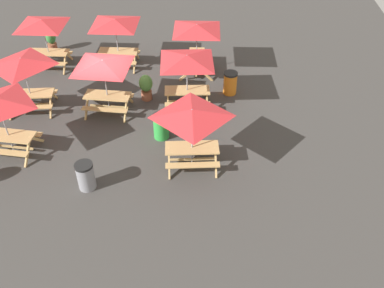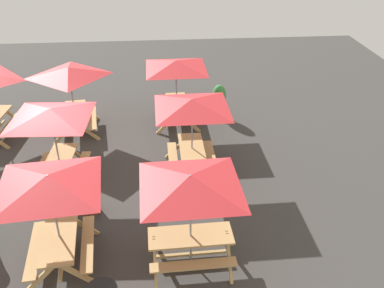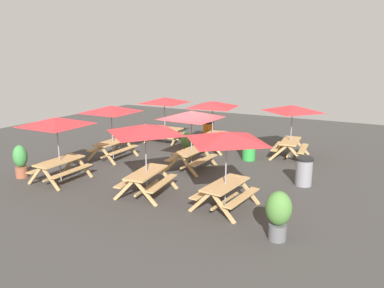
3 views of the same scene
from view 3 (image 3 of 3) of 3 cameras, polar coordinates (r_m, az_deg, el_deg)
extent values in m
plane|color=#3D3A38|center=(14.90, -0.82, -3.64)|extent=(27.68, 27.68, 0.00)
cube|color=tan|center=(16.38, -11.99, 0.34)|extent=(1.81, 0.72, 0.05)
cube|color=tan|center=(16.80, -13.39, -0.43)|extent=(1.80, 0.28, 0.04)
cube|color=tan|center=(16.11, -10.44, -0.88)|extent=(1.80, 0.28, 0.04)
cube|color=tan|center=(17.27, -11.21, -0.20)|extent=(0.07, 0.80, 0.81)
cube|color=tan|center=(16.83, -9.28, -0.48)|extent=(0.07, 0.80, 0.81)
cube|color=tan|center=(16.14, -14.69, -1.37)|extent=(0.07, 0.80, 0.81)
cube|color=tan|center=(15.66, -12.72, -1.71)|extent=(0.07, 0.80, 0.81)
cube|color=tan|center=(16.50, -11.90, -1.42)|extent=(1.56, 0.08, 0.06)
cylinder|color=gray|center=(16.29, -12.06, 1.74)|extent=(0.04, 0.04, 2.30)
pyramid|color=red|center=(16.12, -12.24, 5.25)|extent=(2.83, 2.83, 0.28)
cube|color=tan|center=(14.00, -19.52, -2.43)|extent=(1.81, 0.72, 0.05)
cube|color=tan|center=(14.48, -20.92, -3.22)|extent=(1.80, 0.28, 0.04)
cube|color=tan|center=(13.70, -17.85, -3.92)|extent=(1.80, 0.28, 0.04)
cube|color=tan|center=(14.87, -18.18, -2.89)|extent=(0.07, 0.80, 0.81)
cube|color=tan|center=(14.37, -16.14, -3.31)|extent=(0.07, 0.80, 0.81)
cube|color=tan|center=(13.89, -22.78, -4.44)|extent=(0.07, 0.80, 0.81)
cube|color=tan|center=(13.35, -20.77, -4.97)|extent=(0.07, 0.80, 0.81)
cube|color=tan|center=(14.15, -19.36, -4.45)|extent=(1.56, 0.09, 0.06)
cylinder|color=gray|center=(13.90, -19.66, -0.80)|extent=(0.04, 0.04, 2.30)
pyramid|color=red|center=(13.70, -19.99, 3.29)|extent=(2.83, 2.83, 0.28)
cube|color=tan|center=(16.73, 14.79, 0.46)|extent=(1.86, 0.88, 0.05)
cube|color=tan|center=(16.88, 12.89, -0.33)|extent=(1.82, 0.44, 0.04)
cube|color=tan|center=(16.74, 16.59, -0.67)|extent=(1.82, 0.44, 0.04)
cube|color=tan|center=(17.62, 13.91, -0.07)|extent=(0.14, 0.80, 0.81)
cube|color=tan|center=(17.53, 16.27, -0.29)|extent=(0.14, 0.80, 0.81)
cube|color=tan|center=(16.12, 13.02, -1.28)|extent=(0.14, 0.80, 0.81)
cube|color=tan|center=(16.03, 15.59, -1.53)|extent=(0.14, 0.80, 0.81)
cube|color=tan|center=(16.86, 14.68, -1.26)|extent=(1.56, 0.23, 0.06)
cylinder|color=gray|center=(16.65, 14.87, 1.84)|extent=(0.04, 0.04, 2.30)
pyramid|color=red|center=(16.48, 15.09, 5.27)|extent=(2.19, 2.19, 0.28)
cube|color=tan|center=(14.56, -0.09, -1.02)|extent=(1.84, 0.80, 0.05)
cube|color=tan|center=(14.93, -1.88, -1.81)|extent=(1.81, 0.36, 0.04)
cube|color=tan|center=(14.37, 1.78, -2.43)|extent=(1.81, 0.36, 0.04)
cube|color=tan|center=(15.49, 0.28, -1.54)|extent=(0.10, 0.80, 0.81)
cube|color=tan|center=(15.13, 2.65, -1.92)|extent=(0.10, 0.80, 0.81)
cube|color=tan|center=(14.23, -2.99, -2.94)|extent=(0.10, 0.80, 0.81)
cube|color=tan|center=(13.84, -0.50, -3.40)|extent=(0.10, 0.80, 0.81)
cube|color=tan|center=(14.71, -0.08, -2.98)|extent=(1.56, 0.16, 0.06)
cylinder|color=gray|center=(14.47, -0.09, 0.55)|extent=(0.04, 0.04, 2.30)
pyramid|color=red|center=(14.27, -0.09, 4.51)|extent=(2.82, 2.82, 0.28)
cube|color=tan|center=(12.04, -6.96, -4.30)|extent=(1.87, 0.92, 0.05)
cube|color=tan|center=(12.39, -9.18, -5.27)|extent=(1.82, 0.49, 0.04)
cube|color=tan|center=(11.89, -4.57, -5.94)|extent=(1.82, 0.49, 0.04)
cube|color=tan|center=(12.97, -6.72, -4.68)|extent=(0.16, 0.80, 0.81)
cube|color=tan|center=(12.66, -3.79, -5.08)|extent=(0.16, 0.80, 0.81)
cube|color=tan|center=(11.70, -10.30, -6.89)|extent=(0.16, 0.80, 0.81)
cube|color=tan|center=(11.35, -7.13, -7.42)|extent=(0.16, 0.80, 0.81)
cube|color=tan|center=(12.21, -6.89, -6.62)|extent=(1.56, 0.27, 0.06)
cylinder|color=gray|center=(11.92, -7.02, -2.43)|extent=(0.04, 0.04, 2.30)
pyramid|color=red|center=(11.68, -7.16, 2.34)|extent=(2.24, 2.24, 0.28)
cube|color=tan|center=(19.03, -4.15, 2.45)|extent=(0.75, 1.82, 0.05)
cube|color=tan|center=(18.63, -5.00, 1.27)|extent=(0.31, 1.81, 0.04)
cube|color=tan|center=(19.55, -3.30, 1.89)|extent=(0.31, 1.81, 0.04)
cube|color=tan|center=(19.21, -6.68, 1.37)|extent=(0.80, 0.08, 0.81)
cube|color=tan|center=(19.81, -5.52, 1.77)|extent=(0.80, 0.08, 0.81)
cube|color=tan|center=(18.41, -2.63, 0.91)|extent=(0.80, 0.08, 0.81)
cube|color=tan|center=(19.04, -1.55, 1.34)|extent=(0.80, 0.08, 0.81)
cube|color=tan|center=(19.14, -4.12, 0.92)|extent=(0.11, 1.56, 0.06)
cylinder|color=gray|center=(18.95, -4.17, 3.66)|extent=(0.04, 0.04, 2.30)
pyramid|color=red|center=(18.81, -4.22, 6.69)|extent=(2.83, 2.83, 0.28)
cube|color=tan|center=(10.95, 5.13, -6.11)|extent=(1.86, 0.87, 0.05)
cube|color=tan|center=(11.30, 2.64, -6.98)|extent=(1.82, 0.43, 0.04)
cube|color=tan|center=(10.81, 7.67, -8.07)|extent=(1.82, 0.43, 0.04)
cube|color=tan|center=(11.88, 5.38, -6.39)|extent=(0.14, 0.80, 0.81)
cube|color=tan|center=(11.57, 8.57, -7.04)|extent=(0.14, 0.80, 0.81)
cube|color=tan|center=(10.63, 1.28, -8.81)|extent=(0.14, 0.80, 0.81)
cube|color=tan|center=(10.28, 4.75, -9.66)|extent=(0.14, 0.80, 0.81)
cube|color=tan|center=(11.13, 5.07, -8.63)|extent=(1.56, 0.22, 0.06)
cylinder|color=gray|center=(10.81, 5.17, -4.06)|extent=(0.04, 0.04, 2.30)
pyramid|color=red|center=(10.55, 5.29, 1.17)|extent=(2.18, 2.18, 0.28)
cube|color=tan|center=(17.51, 3.13, 1.47)|extent=(1.86, 0.87, 0.05)
cube|color=tan|center=(17.76, 1.45, 0.71)|extent=(1.82, 0.43, 0.04)
cube|color=tan|center=(17.40, 4.82, 0.39)|extent=(1.82, 0.43, 0.04)
cube|color=tan|center=(18.43, 2.88, 0.92)|extent=(0.14, 0.80, 0.81)
cube|color=tan|center=(18.20, 5.04, 0.72)|extent=(0.14, 0.80, 0.81)
cube|color=tan|center=(17.01, 1.07, -0.15)|extent=(0.14, 0.80, 0.81)
cube|color=tan|center=(16.76, 3.38, -0.38)|extent=(0.14, 0.80, 0.81)
cube|color=tan|center=(17.63, 3.11, -0.18)|extent=(1.56, 0.22, 0.06)
cylinder|color=gray|center=(17.43, 3.15, 2.79)|extent=(0.04, 0.04, 2.30)
pyramid|color=red|center=(17.27, 3.20, 6.09)|extent=(2.82, 2.82, 0.28)
cylinder|color=orange|center=(19.55, 2.49, 1.90)|extent=(0.56, 0.56, 0.90)
cylinder|color=black|center=(19.46, 2.51, 3.32)|extent=(0.59, 0.59, 0.08)
cylinder|color=gray|center=(13.41, 16.67, -4.21)|extent=(0.56, 0.56, 0.90)
cylinder|color=black|center=(13.27, 16.82, -2.19)|extent=(0.59, 0.59, 0.08)
cylinder|color=green|center=(16.06, 8.67, -0.85)|extent=(0.56, 0.56, 0.90)
cylinder|color=black|center=(15.94, 8.73, 0.85)|extent=(0.59, 0.59, 0.08)
cylinder|color=#935138|center=(15.08, -24.49, -3.91)|extent=(0.44, 0.44, 0.40)
ellipsoid|color=#3D8C42|center=(14.92, -24.72, -1.69)|extent=(0.50, 0.50, 0.81)
cylinder|color=#935138|center=(16.32, -0.77, -1.36)|extent=(0.44, 0.44, 0.40)
ellipsoid|color=#4C7F38|center=(16.19, -0.77, 0.55)|extent=(0.56, 0.56, 0.72)
cylinder|color=#59595B|center=(9.58, 12.87, -12.93)|extent=(0.44, 0.44, 0.40)
ellipsoid|color=#4C7F38|center=(9.32, 13.07, -9.50)|extent=(0.64, 0.64, 0.84)
camera|label=1|loc=(18.86, 56.21, 25.06)|focal=40.00mm
camera|label=2|loc=(24.64, 5.89, 19.48)|focal=40.00mm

